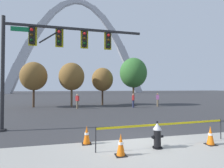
# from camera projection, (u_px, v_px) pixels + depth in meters

# --- Properties ---
(ground_plane) EXTENTS (240.00, 240.00, 0.00)m
(ground_plane) POSITION_uv_depth(u_px,v_px,m) (136.00, 141.00, 7.09)
(ground_plane) COLOR #333335
(fire_hydrant) EXTENTS (0.46, 0.48, 0.99)m
(fire_hydrant) POSITION_uv_depth(u_px,v_px,m) (157.00, 135.00, 6.30)
(fire_hydrant) COLOR black
(fire_hydrant) RESTS_ON ground
(caution_tape_barrier) EXTENTS (5.53, 0.33, 0.89)m
(caution_tape_barrier) POSITION_uv_depth(u_px,v_px,m) (165.00, 129.00, 6.63)
(caution_tape_barrier) COLOR #232326
(caution_tape_barrier) RESTS_ON ground
(traffic_cone_by_hydrant) EXTENTS (0.36, 0.36, 0.73)m
(traffic_cone_by_hydrant) POSITION_uv_depth(u_px,v_px,m) (210.00, 136.00, 6.66)
(traffic_cone_by_hydrant) COLOR black
(traffic_cone_by_hydrant) RESTS_ON ground
(traffic_cone_mid_sidewalk) EXTENTS (0.36, 0.36, 0.73)m
(traffic_cone_mid_sidewalk) POSITION_uv_depth(u_px,v_px,m) (121.00, 145.00, 5.59)
(traffic_cone_mid_sidewalk) COLOR black
(traffic_cone_mid_sidewalk) RESTS_ON ground
(traffic_cone_curb_edge) EXTENTS (0.36, 0.36, 0.73)m
(traffic_cone_curb_edge) POSITION_uv_depth(u_px,v_px,m) (87.00, 135.00, 6.75)
(traffic_cone_curb_edge) COLOR black
(traffic_cone_curb_edge) RESTS_ON ground
(traffic_signal_gantry) EXTENTS (7.82, 0.44, 6.00)m
(traffic_signal_gantry) POSITION_uv_depth(u_px,v_px,m) (51.00, 48.00, 9.43)
(traffic_signal_gantry) COLOR #232326
(traffic_signal_gantry) RESTS_ON ground
(monument_arch) EXTENTS (58.48, 3.21, 41.28)m
(monument_arch) POSITION_uv_depth(u_px,v_px,m) (78.00, 51.00, 74.21)
(monument_arch) COLOR #B2B5BC
(monument_arch) RESTS_ON ground
(tree_far_left) EXTENTS (2.99, 2.99, 5.23)m
(tree_far_left) POSITION_uv_depth(u_px,v_px,m) (34.00, 76.00, 19.70)
(tree_far_left) COLOR #473323
(tree_far_left) RESTS_ON ground
(tree_left_mid) EXTENTS (2.99, 2.99, 5.22)m
(tree_left_mid) POSITION_uv_depth(u_px,v_px,m) (72.00, 77.00, 20.27)
(tree_left_mid) COLOR brown
(tree_left_mid) RESTS_ON ground
(tree_center_left) EXTENTS (2.79, 2.79, 4.87)m
(tree_center_left) POSITION_uv_depth(u_px,v_px,m) (102.00, 79.00, 22.40)
(tree_center_left) COLOR #473323
(tree_center_left) RESTS_ON ground
(tree_center_right) EXTENTS (3.48, 3.48, 6.09)m
(tree_center_right) POSITION_uv_depth(u_px,v_px,m) (133.00, 73.00, 21.97)
(tree_center_right) COLOR brown
(tree_center_right) RESTS_ON ground
(pedestrian_walking_left) EXTENTS (0.37, 0.39, 1.59)m
(pedestrian_walking_left) POSITION_uv_depth(u_px,v_px,m) (133.00, 100.00, 19.34)
(pedestrian_walking_left) COLOR #232847
(pedestrian_walking_left) RESTS_ON ground
(pedestrian_standing_center) EXTENTS (0.39, 0.33, 1.59)m
(pedestrian_standing_center) POSITION_uv_depth(u_px,v_px,m) (158.00, 100.00, 20.52)
(pedestrian_standing_center) COLOR brown
(pedestrian_standing_center) RESTS_ON ground
(pedestrian_walking_right) EXTENTS (0.39, 0.36, 1.59)m
(pedestrian_walking_right) POSITION_uv_depth(u_px,v_px,m) (77.00, 101.00, 18.14)
(pedestrian_walking_right) COLOR brown
(pedestrian_walking_right) RESTS_ON ground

